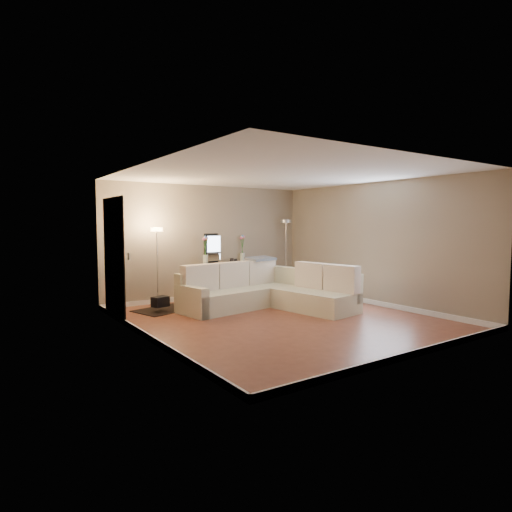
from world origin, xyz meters
TOP-DOWN VIEW (x-y plane):
  - floor at (0.00, 0.00)m, footprint 5.00×5.50m
  - ceiling at (0.00, 0.00)m, footprint 5.00×5.50m
  - wall_back at (0.00, 2.76)m, footprint 5.00×0.02m
  - wall_front at (0.00, -2.76)m, footprint 5.00×0.02m
  - wall_left at (-2.51, 0.00)m, footprint 0.02×5.50m
  - wall_right at (2.51, 0.00)m, footprint 0.02×5.50m
  - baseboard_back at (0.00, 2.73)m, footprint 5.00×0.03m
  - baseboard_front at (0.00, -2.73)m, footprint 5.00×0.03m
  - baseboard_left at (-2.48, 0.00)m, footprint 0.03×5.50m
  - baseboard_right at (2.48, 0.00)m, footprint 0.03×5.50m
  - doorway at (-2.48, 1.70)m, footprint 0.02×1.20m
  - switch_plate at (-2.48, 0.85)m, footprint 0.02×0.08m
  - sectional_sofa at (0.39, 1.01)m, footprint 2.98×2.63m
  - throw_blanket at (0.75, 1.72)m, footprint 0.73×0.51m
  - console_table at (0.26, 2.60)m, footprint 1.30×0.48m
  - leaning_mirror at (0.33, 2.77)m, footprint 0.90×0.14m
  - table_decor at (0.35, 2.58)m, footprint 0.54×0.14m
  - flower_vase_left at (-0.19, 2.56)m, footprint 0.15×0.13m
  - flower_vase_right at (0.88, 2.67)m, footprint 0.15×0.13m
  - floor_lamp_lit at (-1.44, 2.30)m, footprint 0.29×0.29m
  - floor_lamp_unlit at (2.05, 2.45)m, footprint 0.29×0.29m
  - charcoal_rug at (-1.44, 1.97)m, footprint 1.25×1.07m
  - black_bag at (-1.57, 1.82)m, footprint 0.35×0.29m

SIDE VIEW (x-z plane):
  - floor at x=0.00m, z-range -0.01..0.00m
  - charcoal_rug at x=-1.44m, z-range 0.00..0.01m
  - baseboard_back at x=0.00m, z-range 0.00..0.10m
  - baseboard_front at x=0.00m, z-range 0.00..0.10m
  - baseboard_left at x=-2.48m, z-range 0.00..0.10m
  - baseboard_right at x=2.48m, z-range 0.00..0.10m
  - black_bag at x=-1.57m, z-range 0.11..0.31m
  - sectional_sofa at x=0.39m, z-range -0.12..0.81m
  - console_table at x=0.26m, z-range 0.05..0.83m
  - table_decor at x=0.35m, z-range 0.76..0.89m
  - throw_blanket at x=0.75m, z-range 0.91..1.00m
  - flower_vase_left at x=-0.19m, z-range 0.74..1.41m
  - flower_vase_right at x=0.88m, z-range 0.74..1.41m
  - doorway at x=-2.48m, z-range 0.00..2.20m
  - leaning_mirror at x=0.33m, z-range 0.80..1.50m
  - floor_lamp_lit at x=-1.44m, z-range 0.34..1.99m
  - switch_plate at x=-2.48m, z-range 1.14..1.26m
  - floor_lamp_unlit at x=2.05m, z-range 0.38..2.21m
  - wall_back at x=0.00m, z-range 0.00..2.60m
  - wall_front at x=0.00m, z-range 0.00..2.60m
  - wall_left at x=-2.51m, z-range 0.00..2.60m
  - wall_right at x=2.51m, z-range 0.00..2.60m
  - ceiling at x=0.00m, z-range 2.60..2.61m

